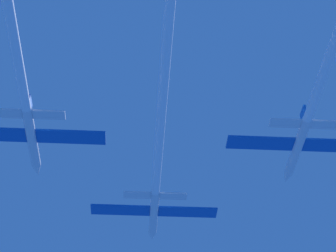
# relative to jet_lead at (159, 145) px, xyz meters

# --- Properties ---
(jet_lead) EXTENTS (20.91, 66.20, 3.46)m
(jet_lead) POSITION_rel_jet_lead_xyz_m (0.00, 0.00, 0.00)
(jet_lead) COLOR silver
(jet_left_wing) EXTENTS (20.91, 60.65, 3.46)m
(jet_left_wing) POSITION_rel_jet_lead_xyz_m (-18.09, -17.27, -0.29)
(jet_left_wing) COLOR silver
(jet_right_wing) EXTENTS (20.91, 56.60, 3.46)m
(jet_right_wing) POSITION_rel_jet_lead_xyz_m (20.23, -14.53, 0.54)
(jet_right_wing) COLOR silver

